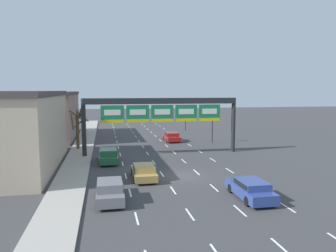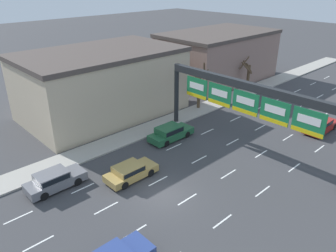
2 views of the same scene
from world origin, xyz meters
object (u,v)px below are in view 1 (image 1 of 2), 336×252
object	(u,v)px
car_gold	(144,171)
traffic_light_near_gantry	(186,114)
sign_gantry	(162,110)
tree_bare_second	(82,123)
car_blue	(251,188)
tree_bare_closest	(78,127)
car_grey	(110,190)
car_green	(108,155)
traffic_light_mid_block	(212,122)
car_red	(172,136)

from	to	relation	value
car_gold	traffic_light_near_gantry	xyz separation A→B (m)	(11.94, 32.73, 2.42)
sign_gantry	tree_bare_second	xyz separation A→B (m)	(-10.22, 15.49, -2.88)
car_blue	tree_bare_closest	distance (m)	26.13
tree_bare_closest	car_grey	bearing A→B (deg)	-80.04
car_blue	car_green	bearing A→B (deg)	125.19
sign_gantry	tree_bare_closest	bearing A→B (deg)	153.30
sign_gantry	car_grey	world-z (taller)	sign_gantry
car_gold	car_grey	bearing A→B (deg)	-120.18
traffic_light_mid_block	tree_bare_second	size ratio (longest dim) A/B	0.94
traffic_light_near_gantry	car_grey	bearing A→B (deg)	-111.51
sign_gantry	tree_bare_second	bearing A→B (deg)	123.42
car_red	tree_bare_closest	distance (m)	14.22
traffic_light_near_gantry	tree_bare_second	distance (m)	19.81
car_gold	traffic_light_near_gantry	bearing A→B (deg)	69.96
car_blue	traffic_light_near_gantry	world-z (taller)	traffic_light_near_gantry
sign_gantry	car_blue	size ratio (longest dim) A/B	3.80
traffic_light_near_gantry	tree_bare_second	size ratio (longest dim) A/B	0.96
car_gold	car_red	world-z (taller)	car_red
car_grey	tree_bare_second	bearing A→B (deg)	96.86
traffic_light_near_gantry	traffic_light_mid_block	world-z (taller)	traffic_light_near_gantry
sign_gantry	car_grey	xyz separation A→B (m)	(-6.46, -15.79, -4.58)
car_green	car_red	xyz separation A→B (m)	(9.55, 13.02, -0.05)
car_red	tree_bare_second	world-z (taller)	tree_bare_second
car_grey	tree_bare_closest	bearing A→B (deg)	99.96
car_red	tree_bare_second	size ratio (longest dim) A/B	1.05
tree_bare_second	car_red	bearing A→B (deg)	-23.65
sign_gantry	car_green	world-z (taller)	sign_gantry
traffic_light_mid_block	car_grey	bearing A→B (deg)	-123.56
sign_gantry	traffic_light_near_gantry	size ratio (longest dim) A/B	4.27
car_red	traffic_light_mid_block	size ratio (longest dim) A/B	1.11
tree_bare_closest	car_blue	bearing A→B (deg)	-58.87
car_grey	car_gold	bearing A→B (deg)	59.82
car_red	tree_bare_second	distance (m)	14.72
car_blue	tree_bare_closest	size ratio (longest dim) A/B	0.84
sign_gantry	car_red	xyz separation A→B (m)	(3.16, 9.62, -4.63)
car_red	traffic_light_near_gantry	world-z (taller)	traffic_light_near_gantry
car_gold	car_green	size ratio (longest dim) A/B	0.91
car_red	traffic_light_mid_block	world-z (taller)	traffic_light_mid_block
tree_bare_closest	tree_bare_second	xyz separation A→B (m)	(-0.09, 10.39, -0.50)
car_gold	tree_bare_closest	world-z (taller)	tree_bare_closest
tree_bare_closest	tree_bare_second	bearing A→B (deg)	90.52
traffic_light_near_gantry	tree_bare_closest	distance (m)	25.16
traffic_light_near_gantry	tree_bare_closest	bearing A→B (deg)	-137.59
car_blue	car_green	world-z (taller)	car_green
tree_bare_second	sign_gantry	bearing A→B (deg)	-56.58
car_blue	traffic_light_mid_block	size ratio (longest dim) A/B	1.15
sign_gantry	car_blue	xyz separation A→B (m)	(3.34, -17.19, -4.63)
traffic_light_mid_block	car_green	bearing A→B (deg)	-145.18
car_gold	car_blue	xyz separation A→B (m)	(6.82, -6.52, 0.04)
car_grey	traffic_light_near_gantry	size ratio (longest dim) A/B	1.06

